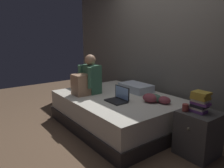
{
  "coord_description": "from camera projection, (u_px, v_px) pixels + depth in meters",
  "views": [
    {
      "loc": [
        2.42,
        -1.78,
        1.48
      ],
      "look_at": [
        -0.09,
        0.1,
        0.75
      ],
      "focal_mm": 34.42,
      "sensor_mm": 36.0,
      "label": 1
    }
  ],
  "objects": [
    {
      "name": "person_sitting",
      "position": [
        88.0,
        79.0,
        3.58
      ],
      "size": [
        0.39,
        0.44,
        0.66
      ],
      "color": "#38664C",
      "rests_on": "bed"
    },
    {
      "name": "book_stack",
      "position": [
        200.0,
        102.0,
        2.56
      ],
      "size": [
        0.24,
        0.16,
        0.25
      ],
      "color": "#703D84",
      "rests_on": "nightstand"
    },
    {
      "name": "wall_back",
      "position": [
        167.0,
        42.0,
        3.65
      ],
      "size": [
        5.6,
        0.1,
        2.7
      ],
      "primitive_type": "cube",
      "color": "slate",
      "rests_on": "ground_plane"
    },
    {
      "name": "laptop",
      "position": [
        118.0,
        98.0,
        3.2
      ],
      "size": [
        0.32,
        0.23,
        0.22
      ],
      "color": "black",
      "rests_on": "bed"
    },
    {
      "name": "mug",
      "position": [
        185.0,
        108.0,
        2.61
      ],
      "size": [
        0.08,
        0.08,
        0.09
      ],
      "primitive_type": "cylinder",
      "color": "#933833",
      "rests_on": "nightstand"
    },
    {
      "name": "ground_plane",
      "position": [
        110.0,
        134.0,
        3.26
      ],
      "size": [
        8.0,
        8.0,
        0.0
      ],
      "primitive_type": "plane",
      "color": "brown"
    },
    {
      "name": "clothes_pile",
      "position": [
        155.0,
        98.0,
        3.15
      ],
      "size": [
        0.39,
        0.29,
        0.13
      ],
      "color": "#8E3D47",
      "rests_on": "bed"
    },
    {
      "name": "nightstand",
      "position": [
        198.0,
        133.0,
        2.65
      ],
      "size": [
        0.44,
        0.46,
        0.56
      ],
      "color": "#474442",
      "rests_on": "ground_plane"
    },
    {
      "name": "pillow",
      "position": [
        136.0,
        87.0,
        3.77
      ],
      "size": [
        0.56,
        0.36,
        0.13
      ],
      "primitive_type": "cube",
      "color": "silver",
      "rests_on": "bed"
    },
    {
      "name": "bed",
      "position": [
        118.0,
        111.0,
        3.53
      ],
      "size": [
        2.0,
        1.5,
        0.5
      ],
      "color": "#332D2B",
      "rests_on": "ground_plane"
    }
  ]
}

